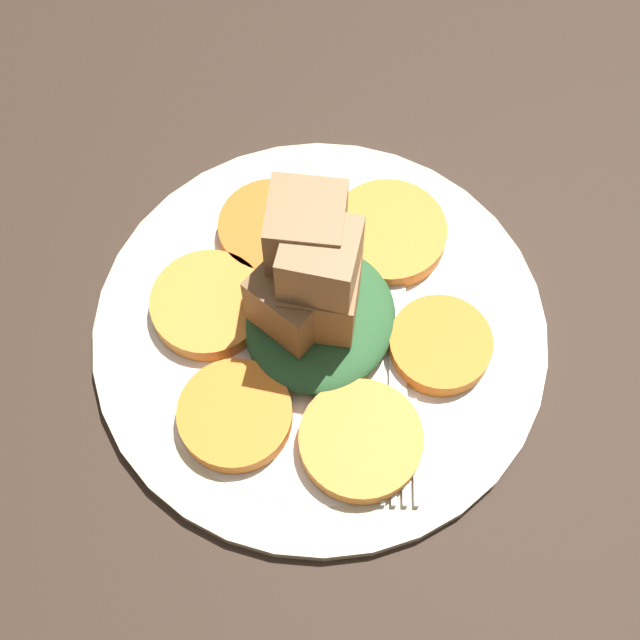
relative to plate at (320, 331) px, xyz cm
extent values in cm
cube|color=#38281E|center=(0.00, 0.00, -1.52)|extent=(120.00, 120.00, 2.00)
cylinder|color=beige|center=(0.00, 0.00, -0.02)|extent=(29.38, 29.38, 1.00)
cylinder|color=white|center=(0.00, 0.00, 0.03)|extent=(23.50, 23.50, 1.00)
cylinder|color=orange|center=(1.31, -7.65, 1.27)|extent=(6.52, 6.52, 1.37)
cylinder|color=orange|center=(7.87, -1.81, 1.27)|extent=(7.82, 7.82, 1.37)
cylinder|color=orange|center=(5.30, 5.57, 1.27)|extent=(7.22, 7.22, 1.37)
cylinder|color=orange|center=(-1.49, 7.15, 1.27)|extent=(7.45, 7.45, 1.37)
cylinder|color=orange|center=(-7.75, 2.48, 1.27)|extent=(7.00, 7.00, 1.37)
cylinder|color=orange|center=(-6.44, -5.19, 1.27)|extent=(7.50, 7.50, 1.37)
ellipsoid|color=#2D6033|center=(0.00, 0.00, 1.72)|extent=(10.50, 9.45, 2.29)
cube|color=olive|center=(-0.37, -0.27, 5.12)|extent=(5.42, 5.42, 4.51)
cube|color=#9E754C|center=(1.33, 1.14, 4.85)|extent=(5.28, 5.28, 3.95)
cube|color=brown|center=(-0.75, 1.33, 5.06)|extent=(5.56, 5.56, 4.39)
cube|color=#9E754C|center=(-0.19, 0.05, 9.19)|extent=(4.83, 4.83, 4.21)
cube|color=#9E754C|center=(1.55, 1.45, 9.37)|extent=(5.31, 5.31, 4.33)
cube|color=silver|center=(3.14, -4.16, 0.78)|extent=(12.53, 5.47, 0.40)
cube|color=silver|center=(-3.68, -6.64, 0.78)|extent=(2.26, 2.71, 0.40)
cube|color=silver|center=(-6.46, -8.73, 0.78)|extent=(4.89, 2.04, 0.40)
cube|color=silver|center=(-6.69, -8.10, 0.78)|extent=(4.89, 2.04, 0.40)
cube|color=silver|center=(-6.92, -7.47, 0.78)|extent=(4.89, 2.04, 0.40)
cube|color=silver|center=(-7.15, -6.84, 0.78)|extent=(4.89, 2.04, 0.40)
camera|label=1|loc=(-22.98, -9.11, 52.44)|focal=50.00mm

